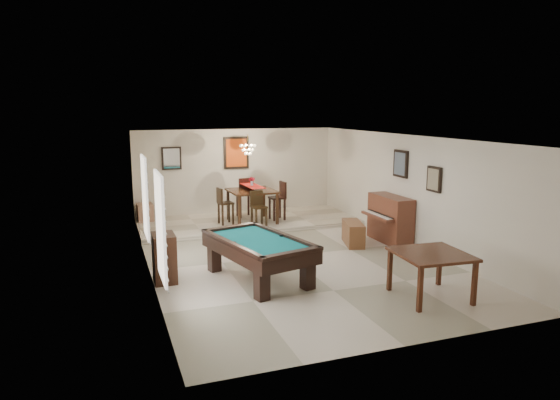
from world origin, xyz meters
TOP-DOWN VIEW (x-y plane):
  - ground_plane at (0.00, 0.00)m, footprint 6.00×9.00m
  - wall_back at (0.00, 4.50)m, footprint 6.00×0.04m
  - wall_front at (0.00, -4.50)m, footprint 6.00×0.04m
  - wall_left at (-3.00, 0.00)m, footprint 0.04×9.00m
  - wall_right at (3.00, 0.00)m, footprint 0.04×9.00m
  - ceiling at (0.00, 0.00)m, footprint 6.00×9.00m
  - dining_step at (0.00, 3.25)m, footprint 6.00×2.50m
  - window_left_front at (-2.97, -2.20)m, footprint 0.06×1.00m
  - window_left_rear at (-2.97, 0.60)m, footprint 0.06×1.00m
  - pool_table at (-1.08, -1.23)m, footprint 1.76×2.54m
  - square_table at (1.41, -3.10)m, footprint 1.23×1.23m
  - upright_piano at (2.60, 0.30)m, footprint 0.76×1.35m
  - piano_bench at (1.77, 0.37)m, footprint 0.64×1.04m
  - apothecary_chest at (-2.78, -0.73)m, footprint 0.41×0.61m
  - dining_table at (0.04, 2.97)m, footprint 1.26×1.26m
  - flower_vase at (0.04, 2.97)m, footprint 0.16×0.16m
  - dining_chair_south at (0.00, 2.23)m, footprint 0.40×0.40m
  - dining_chair_north at (0.02, 3.69)m, footprint 0.43×0.43m
  - dining_chair_west at (-0.71, 2.98)m, footprint 0.41×0.41m
  - dining_chair_east at (0.78, 3.02)m, footprint 0.43×0.43m
  - corner_bench at (-2.72, 4.15)m, footprint 0.44×0.54m
  - chandelier at (0.00, 3.20)m, footprint 0.44×0.44m
  - back_painting at (0.00, 4.46)m, footprint 0.75×0.06m
  - back_mirror at (-1.90, 4.46)m, footprint 0.55×0.06m
  - right_picture_upper at (2.96, 0.30)m, footprint 0.06×0.55m
  - right_picture_lower at (2.96, -1.00)m, footprint 0.06×0.45m

SIDE VIEW (x-z plane):
  - ground_plane at x=0.00m, z-range -0.02..0.00m
  - dining_step at x=0.00m, z-range 0.00..0.12m
  - piano_bench at x=1.77m, z-range 0.00..0.54m
  - corner_bench at x=-2.72m, z-range 0.12..0.59m
  - pool_table at x=-1.08m, z-range 0.00..0.77m
  - square_table at x=1.41m, z-range 0.00..0.80m
  - apothecary_chest at x=-2.78m, z-range 0.00..0.91m
  - upright_piano at x=2.60m, z-range 0.00..1.13m
  - dining_chair_south at x=0.00m, z-range 0.12..1.09m
  - dining_chair_west at x=-0.71m, z-range 0.12..1.11m
  - dining_table at x=0.04m, z-range 0.12..1.13m
  - dining_chair_east at x=0.78m, z-range 0.12..1.19m
  - dining_chair_north at x=0.02m, z-range 0.12..1.27m
  - flower_vase at x=0.04m, z-range 1.13..1.37m
  - wall_back at x=0.00m, z-range 0.00..2.60m
  - wall_front at x=0.00m, z-range 0.00..2.60m
  - wall_left at x=-3.00m, z-range 0.00..2.60m
  - wall_right at x=3.00m, z-range 0.00..2.60m
  - window_left_front at x=-2.97m, z-range 0.55..2.25m
  - window_left_rear at x=-2.97m, z-range 0.55..2.25m
  - right_picture_lower at x=2.96m, z-range 1.42..1.98m
  - back_mirror at x=-1.90m, z-range 1.48..2.12m
  - back_painting at x=0.00m, z-range 1.42..2.38m
  - right_picture_upper at x=2.96m, z-range 1.57..2.23m
  - chandelier at x=0.00m, z-range 1.90..2.50m
  - ceiling at x=0.00m, z-range 2.58..2.62m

